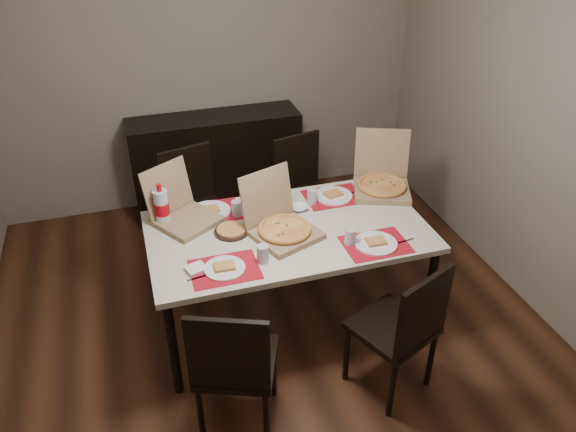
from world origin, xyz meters
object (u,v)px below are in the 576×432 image
at_px(dining_table, 288,238).
at_px(chair_near_right, 403,326).
at_px(sideboard, 217,163).
at_px(chair_near_left, 234,364).
at_px(dip_bowl, 299,208).
at_px(soda_bottle, 162,207).
at_px(pizza_box_center, 281,226).
at_px(chair_far_right, 303,187).
at_px(chair_far_left, 195,202).

height_order(dining_table, chair_near_right, chair_near_right).
relative_size(sideboard, chair_near_left, 1.61).
height_order(dip_bowl, soda_bottle, soda_bottle).
bearing_deg(pizza_box_center, chair_near_left, -122.55).
distance_m(chair_far_right, dip_bowl, 0.78).
bearing_deg(dip_bowl, soda_bottle, 173.85).
bearing_deg(sideboard, chair_near_left, -98.82).
bearing_deg(chair_far_right, soda_bottle, -153.07).
height_order(sideboard, pizza_box_center, pizza_box_center).
height_order(sideboard, soda_bottle, soda_bottle).
bearing_deg(dip_bowl, chair_far_left, 130.82).
bearing_deg(soda_bottle, dip_bowl, -6.15).
distance_m(dining_table, chair_near_right, 0.94).
xyz_separation_m(sideboard, soda_bottle, (-0.60, -1.36, 0.42)).
xyz_separation_m(pizza_box_center, dip_bowl, (0.20, 0.25, -0.04)).
bearing_deg(dining_table, sideboard, 95.62).
relative_size(chair_far_left, dip_bowl, 7.87).
relative_size(sideboard, dip_bowl, 12.70).
xyz_separation_m(dip_bowl, soda_bottle, (-0.91, 0.10, 0.11)).
xyz_separation_m(sideboard, chair_far_right, (0.57, -0.77, 0.06)).
relative_size(dip_bowl, soda_bottle, 0.41).
bearing_deg(dining_table, pizza_box_center, -145.38).
bearing_deg(pizza_box_center, dining_table, 34.62).
xyz_separation_m(sideboard, chair_near_left, (-0.38, -2.48, 0.06)).
bearing_deg(pizza_box_center, chair_near_right, -57.54).
bearing_deg(pizza_box_center, sideboard, 93.64).
bearing_deg(soda_bottle, chair_near_left, -79.27).
bearing_deg(sideboard, chair_far_right, -53.45).
distance_m(chair_near_right, pizza_box_center, 0.97).
bearing_deg(dip_bowl, pizza_box_center, -129.03).
bearing_deg(pizza_box_center, chair_far_right, 63.73).
bearing_deg(dining_table, soda_bottle, 158.09).
relative_size(dining_table, soda_bottle, 6.17).
relative_size(chair_near_left, soda_bottle, 3.19).
xyz_separation_m(dining_table, pizza_box_center, (-0.06, -0.04, 0.13)).
relative_size(chair_near_left, chair_far_left, 1.00).
height_order(chair_far_left, pizza_box_center, pizza_box_center).
xyz_separation_m(chair_near_left, chair_far_left, (0.07, 1.74, 0.00)).
height_order(dining_table, soda_bottle, soda_bottle).
xyz_separation_m(sideboard, dining_table, (0.16, -1.67, 0.23)).
xyz_separation_m(sideboard, chair_near_right, (0.60, -2.49, 0.06)).
bearing_deg(chair_far_right, sideboard, 126.55).
relative_size(sideboard, chair_far_left, 1.61).
bearing_deg(chair_near_left, dining_table, 55.91).
height_order(chair_far_left, soda_bottle, soda_bottle).
bearing_deg(pizza_box_center, soda_bottle, 153.97).
height_order(chair_far_left, dip_bowl, chair_far_left).
height_order(chair_near_right, chair_far_left, same).
bearing_deg(chair_far_right, chair_far_left, 178.05).
xyz_separation_m(dining_table, chair_near_left, (-0.55, -0.81, -0.17)).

